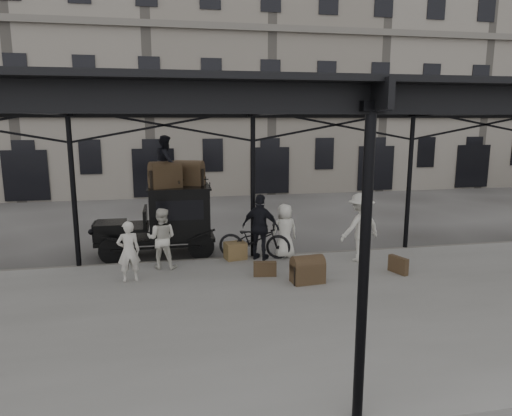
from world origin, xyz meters
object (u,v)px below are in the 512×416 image
(bicycle, at_px, (255,240))
(steamer_trunk_roof_near, at_px, (165,177))
(porter_left, at_px, (129,251))
(porter_official, at_px, (261,227))
(taxi, at_px, (169,217))
(steamer_trunk_platform, at_px, (308,271))

(bicycle, relative_size, steamer_trunk_roof_near, 2.34)
(porter_left, xyz_separation_m, porter_official, (3.64, 1.19, 0.18))
(porter_left, distance_m, bicycle, 3.76)
(taxi, bearing_deg, porter_left, -110.95)
(porter_left, height_order, bicycle, porter_left)
(taxi, distance_m, porter_left, 2.91)
(porter_left, distance_m, porter_official, 3.83)
(steamer_trunk_roof_near, height_order, steamer_trunk_platform, steamer_trunk_roof_near)
(porter_official, relative_size, steamer_trunk_roof_near, 2.13)
(taxi, relative_size, porter_left, 2.33)
(bicycle, distance_m, steamer_trunk_platform, 2.50)
(porter_official, distance_m, steamer_trunk_roof_near, 3.28)
(steamer_trunk_platform, bearing_deg, taxi, 127.23)
(taxi, relative_size, steamer_trunk_platform, 4.55)
(steamer_trunk_platform, bearing_deg, porter_official, 104.46)
(taxi, xyz_separation_m, porter_official, (2.60, -1.52, -0.09))
(steamer_trunk_roof_near, bearing_deg, porter_official, -45.27)
(porter_left, xyz_separation_m, steamer_trunk_platform, (4.42, -0.94, -0.49))
(bicycle, xyz_separation_m, steamer_trunk_roof_near, (-2.54, 1.09, 1.80))
(porter_left, height_order, steamer_trunk_roof_near, steamer_trunk_roof_near)
(taxi, bearing_deg, bicycle, -28.59)
(porter_left, relative_size, porter_official, 0.81)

